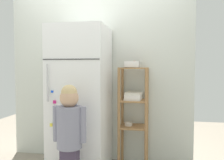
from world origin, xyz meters
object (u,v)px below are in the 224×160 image
(refrigerator, at_px, (81,98))
(fruit_bin, at_px, (132,65))
(pantry_shelf_unit, at_px, (133,106))
(child_standing, at_px, (70,127))

(refrigerator, distance_m, fruit_bin, 0.78)
(pantry_shelf_unit, distance_m, fruit_bin, 0.53)
(refrigerator, relative_size, pantry_shelf_unit, 1.39)
(pantry_shelf_unit, height_order, fruit_bin, fruit_bin)
(pantry_shelf_unit, bearing_deg, refrigerator, -164.79)
(refrigerator, distance_m, child_standing, 0.60)
(child_standing, distance_m, fruit_bin, 1.14)
(refrigerator, xyz_separation_m, pantry_shelf_unit, (0.64, 0.18, -0.11))
(child_standing, bearing_deg, refrigerator, 96.35)
(fruit_bin, bearing_deg, pantry_shelf_unit, -48.34)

